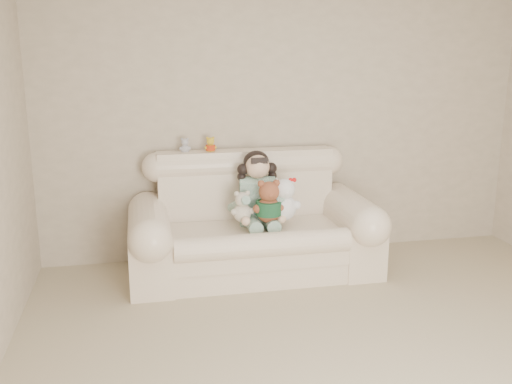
# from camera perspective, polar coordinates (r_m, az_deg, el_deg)

# --- Properties ---
(wall_back) EXTENTS (4.50, 0.00, 4.50)m
(wall_back) POSITION_cam_1_polar(r_m,az_deg,el_deg) (5.28, 3.09, 7.56)
(wall_back) COLOR beige
(wall_back) RESTS_ON ground
(sofa) EXTENTS (2.10, 0.95, 1.03)m
(sofa) POSITION_cam_1_polar(r_m,az_deg,el_deg) (4.86, -0.24, -2.42)
(sofa) COLOR #FEE8CD
(sofa) RESTS_ON floor
(seated_child) EXTENTS (0.45, 0.53, 0.65)m
(seated_child) POSITION_cam_1_polar(r_m,az_deg,el_deg) (4.88, 0.14, 0.46)
(seated_child) COLOR #2E7556
(seated_child) RESTS_ON sofa
(brown_teddy) EXTENTS (0.27, 0.21, 0.42)m
(brown_teddy) POSITION_cam_1_polar(r_m,az_deg,el_deg) (4.69, 1.28, -0.54)
(brown_teddy) COLOR brown
(brown_teddy) RESTS_ON sofa
(white_cat) EXTENTS (0.33, 0.28, 0.43)m
(white_cat) POSITION_cam_1_polar(r_m,az_deg,el_deg) (4.75, 2.85, -0.28)
(white_cat) COLOR white
(white_cat) RESTS_ON sofa
(cream_teddy) EXTENTS (0.21, 0.17, 0.31)m
(cream_teddy) POSITION_cam_1_polar(r_m,az_deg,el_deg) (4.71, -1.38, -1.17)
(cream_teddy) COLOR beige
(cream_teddy) RESTS_ON sofa
(yellow_mini_bear) EXTENTS (0.13, 0.11, 0.17)m
(yellow_mini_bear) POSITION_cam_1_polar(r_m,az_deg,el_deg) (5.03, -4.59, 4.86)
(yellow_mini_bear) COLOR yellow
(yellow_mini_bear) RESTS_ON sofa
(grey_mini_plush) EXTENTS (0.11, 0.09, 0.16)m
(grey_mini_plush) POSITION_cam_1_polar(r_m,az_deg,el_deg) (5.02, -7.13, 4.75)
(grey_mini_plush) COLOR #ACABB2
(grey_mini_plush) RESTS_ON sofa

